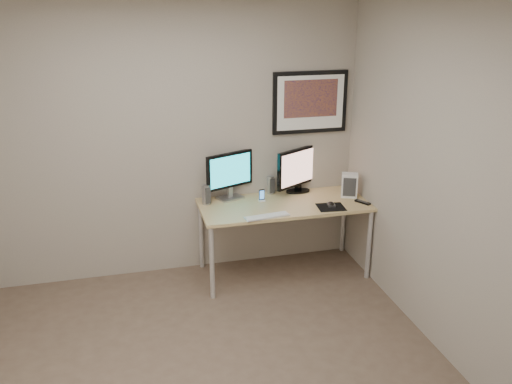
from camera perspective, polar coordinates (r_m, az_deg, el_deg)
floor at (r=4.16m, az=-5.34°, el=-18.52°), size 3.60×3.60×0.00m
room at (r=3.83m, az=-7.21°, el=5.56°), size 3.60×3.60×3.60m
desk at (r=5.18m, az=2.96°, el=-1.89°), size 1.60×0.70×0.73m
framed_art at (r=5.33m, az=5.72°, el=9.38°), size 0.75×0.04×0.60m
monitor_large at (r=5.19m, az=-2.79°, el=1.95°), size 0.48×0.24×0.46m
monitor_tv at (r=5.39m, az=4.51°, el=2.43°), size 0.52×0.32×0.45m
speaker_left at (r=5.12m, az=-5.29°, el=-0.27°), size 0.10×0.10×0.19m
speaker_right at (r=5.38m, az=1.53°, el=0.76°), size 0.09×0.09×0.18m
phone_dock at (r=5.18m, az=0.61°, el=-0.34°), size 0.06×0.06×0.12m
keyboard at (r=4.83m, az=1.15°, el=-2.56°), size 0.42×0.16×0.01m
mousepad at (r=5.10m, az=7.89°, el=-1.59°), size 0.27×0.24×0.00m
mouse at (r=5.13m, az=7.92°, el=-1.25°), size 0.07×0.11×0.03m
remote at (r=5.25m, az=11.16°, el=-1.04°), size 0.12×0.16×0.02m
fan_unit at (r=5.36m, az=9.81°, el=0.71°), size 0.19×0.16×0.24m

